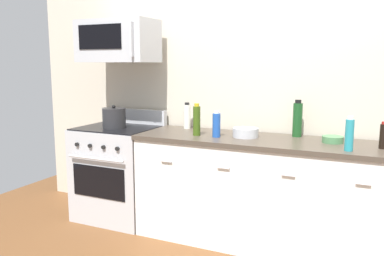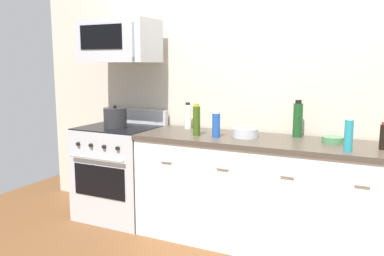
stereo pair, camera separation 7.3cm
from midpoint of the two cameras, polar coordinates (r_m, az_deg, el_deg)
name	(u,v)px [view 1 (the left image)]	position (r m, az deg, el deg)	size (l,w,h in m)	color
ground_plane	(263,244)	(3.65, 9.49, -15.91)	(6.37, 6.37, 0.00)	brown
back_wall	(279,85)	(3.71, 11.73, 6.06)	(5.31, 0.10, 2.70)	beige
counter_unit	(265,192)	(3.48, 9.68, -9.03)	(2.22, 0.66, 0.92)	white
range_oven	(119,172)	(4.10, -10.86, -6.12)	(0.76, 0.69, 1.07)	#B7BABF
microwave	(118,41)	(4.00, -11.03, 12.03)	(0.74, 0.44, 0.40)	#B7BABF
bottle_wine_green	(297,119)	(3.52, 14.20, 1.22)	(0.08, 0.08, 0.32)	#19471E
bottle_soda_blue	(216,125)	(3.40, 2.88, 0.47)	(0.07, 0.07, 0.22)	#1E4CA5
bottle_soy_sauce_dark	(383,136)	(3.23, 24.95, -1.03)	(0.05, 0.05, 0.20)	black
bottle_dish_soap	(349,135)	(3.05, 20.85, -0.88)	(0.06, 0.06, 0.25)	teal
bottle_olive_oil	(197,120)	(3.47, 0.07, 1.10)	(0.06, 0.06, 0.28)	#385114
bottle_vinegar_white	(187,116)	(3.84, -1.26, 1.69)	(0.07, 0.07, 0.25)	silver
bowl_steel_prep	(246,132)	(3.43, 7.02, -0.60)	(0.22, 0.22, 0.08)	#B2B5BA
bowl_green_glaze	(333,139)	(3.34, 18.80, -1.51)	(0.17, 0.17, 0.05)	#477A4C
stockpot	(114,118)	(3.95, -11.54, 1.40)	(0.22, 0.22, 0.22)	#262628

